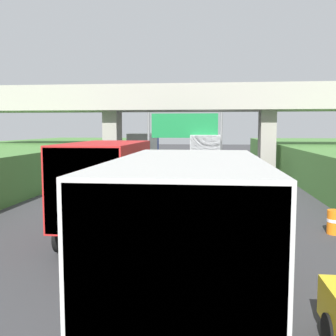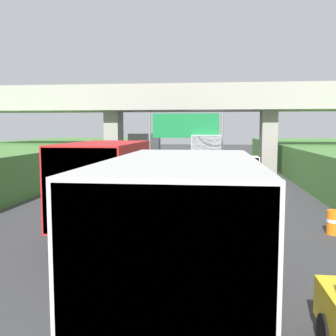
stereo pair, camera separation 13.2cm
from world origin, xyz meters
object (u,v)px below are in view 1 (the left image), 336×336
truck_orange (191,236)px  construction_barrel_2 (335,222)px  car_white (247,167)px  truck_blue (144,148)px  overhead_highway_sign (185,130)px  truck_red (112,183)px  truck_silver (206,152)px

truck_orange → construction_barrel_2: 9.36m
truck_orange → car_white: truck_orange is taller
car_white → truck_blue: bearing=138.3°
car_white → truck_orange: bearing=-97.5°
overhead_highway_sign → truck_red: 16.86m
truck_blue → truck_silver: 9.94m
truck_orange → truck_red: bearing=115.4°
truck_blue → construction_barrel_2: 28.44m
truck_red → car_white: truck_red is taller
truck_orange → truck_silver: same height
overhead_highway_sign → truck_blue: 11.42m
construction_barrel_2 → truck_silver: bearing=105.4°
truck_blue → truck_red: bearing=-82.7°
truck_blue → truck_silver: (6.60, -7.44, 0.00)m
construction_barrel_2 → overhead_highway_sign: bearing=113.0°
truck_silver → car_white: size_ratio=1.78×
car_white → truck_red: bearing=-110.0°
truck_orange → truck_blue: bearing=101.3°
truck_blue → truck_red: 27.01m
overhead_highway_sign → construction_barrel_2: 17.48m
truck_blue → car_white: (9.96, -8.88, -1.08)m
overhead_highway_sign → truck_blue: (-4.97, 10.11, -1.90)m
truck_blue → truck_red: (3.43, -26.79, 0.00)m
overhead_highway_sign → truck_red: bearing=-95.2°
truck_red → car_white: 19.09m
overhead_highway_sign → truck_red: size_ratio=0.81×
truck_silver → truck_red: bearing=-99.3°
truck_red → truck_orange: same height
overhead_highway_sign → construction_barrel_2: bearing=-67.0°
truck_red → truck_orange: (3.28, -6.89, 0.00)m
truck_blue → truck_orange: (6.71, -33.68, 0.00)m
truck_blue → truck_silver: size_ratio=1.00×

